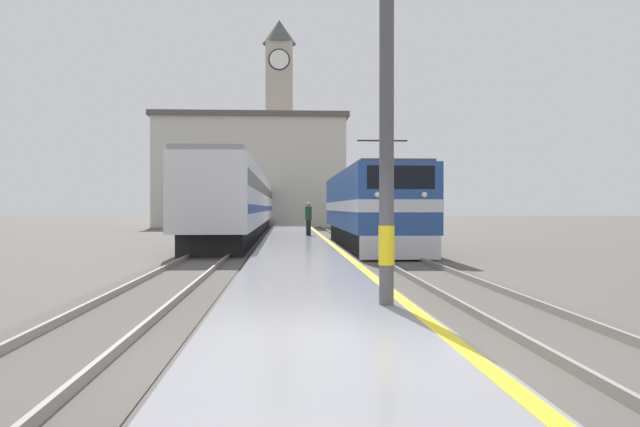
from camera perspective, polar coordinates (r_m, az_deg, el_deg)
ground_plane at (r=37.27m, az=-2.41°, el=-2.30°), size 200.00×200.00×0.00m
platform at (r=32.27m, az=-2.30°, el=-2.41°), size 3.06×140.00×0.38m
rail_track_near at (r=32.51m, az=3.71°, el=-2.67°), size 2.83×140.00×0.16m
rail_track_far at (r=32.40m, az=-8.11°, el=-2.68°), size 2.83×140.00×0.16m
locomotive_train at (r=29.18m, az=4.49°, el=0.53°), size 2.92×16.44×4.57m
passenger_train at (r=47.12m, az=-6.55°, el=0.96°), size 2.92×50.28×4.08m
catenary_mast at (r=10.00m, az=6.77°, el=18.46°), size 2.65×0.24×8.97m
person_on_platform at (r=32.95m, az=-1.06°, el=-0.41°), size 0.34×0.34×1.75m
clock_tower at (r=73.52m, az=-3.74°, el=8.88°), size 3.87×3.87×23.68m
station_building at (r=62.55m, az=-6.29°, el=3.86°), size 18.79×8.76×10.89m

